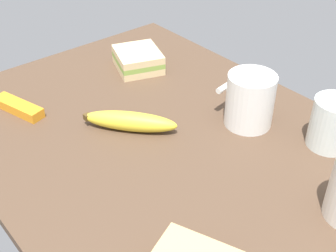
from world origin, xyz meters
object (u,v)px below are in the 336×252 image
object	(u,v)px
coffee_mug_black	(250,100)
banana	(130,121)
sandwich_side	(138,60)
snack_bar	(18,107)
glass_of_milk	(332,125)

from	to	relation	value
coffee_mug_black	banana	xyz separation A→B (cm)	(-12.73, -18.77, -3.47)
sandwich_side	banana	bearing A→B (deg)	-40.10
sandwich_side	snack_bar	bearing A→B (deg)	-91.25
glass_of_milk	snack_bar	size ratio (longest dim) A/B	0.78
snack_bar	sandwich_side	bearing A→B (deg)	72.44
snack_bar	banana	bearing A→B (deg)	18.70
sandwich_side	glass_of_milk	size ratio (longest dim) A/B	1.46
coffee_mug_black	glass_of_milk	world-z (taller)	coffee_mug_black
sandwich_side	snack_bar	size ratio (longest dim) A/B	1.14
glass_of_milk	banana	xyz separation A→B (cm)	(-26.71, -24.92, -2.40)
coffee_mug_black	glass_of_milk	distance (cm)	15.31
coffee_mug_black	snack_bar	bearing A→B (deg)	-134.83
banana	snack_bar	xyz separation A→B (cm)	(-19.54, -13.69, -0.88)
coffee_mug_black	glass_of_milk	bearing A→B (deg)	23.73
glass_of_milk	snack_bar	xyz separation A→B (cm)	(-46.25, -38.61, -3.28)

